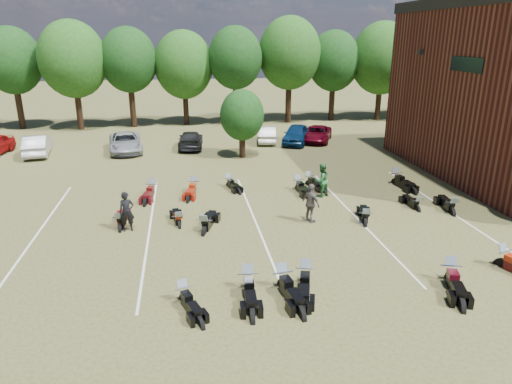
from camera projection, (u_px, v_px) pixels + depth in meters
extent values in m
plane|color=brown|center=(336.00, 245.00, 19.58)|extent=(160.00, 160.00, 0.00)
imported|color=#B6B7BB|center=(37.00, 145.00, 34.06)|extent=(2.31, 4.79, 1.51)
imported|color=gray|center=(125.00, 142.00, 35.08)|extent=(3.08, 5.45, 1.44)
imported|color=black|center=(191.00, 140.00, 36.27)|extent=(2.16, 4.67, 1.32)
imported|color=navy|center=(296.00, 134.00, 37.74)|extent=(3.49, 4.91, 1.55)
imported|color=beige|center=(267.00, 134.00, 38.21)|extent=(2.10, 4.25, 1.34)
imported|color=#5D0515|center=(317.00, 134.00, 38.52)|extent=(3.75, 5.04, 1.27)
imported|color=#3A3A3F|center=(428.00, 129.00, 40.09)|extent=(3.49, 5.39, 1.45)
imported|color=black|center=(127.00, 212.00, 20.70)|extent=(0.75, 0.56, 1.87)
imported|color=#266632|center=(322.00, 180.00, 25.16)|extent=(1.14, 1.04, 1.90)
imported|color=#564F4A|center=(311.00, 203.00, 21.66)|extent=(0.92, 1.22, 1.92)
cube|color=black|center=(421.00, 52.00, 29.74)|extent=(0.30, 0.40, 0.30)
cube|color=black|center=(466.00, 64.00, 25.25)|extent=(0.06, 3.00, 0.80)
cylinder|color=black|center=(23.00, 108.00, 42.84)|extent=(0.58, 0.58, 4.08)
ellipsoid|color=#1E4C19|center=(15.00, 61.00, 41.44)|extent=(6.00, 6.00, 6.90)
cylinder|color=black|center=(79.00, 107.00, 43.59)|extent=(0.58, 0.58, 4.08)
ellipsoid|color=#1E4C19|center=(73.00, 60.00, 42.19)|extent=(6.00, 6.00, 6.90)
cylinder|color=black|center=(132.00, 106.00, 44.34)|extent=(0.57, 0.58, 4.08)
ellipsoid|color=#1E4C19|center=(128.00, 60.00, 42.94)|extent=(6.00, 6.00, 6.90)
cylinder|color=black|center=(184.00, 105.00, 45.09)|extent=(0.57, 0.58, 4.08)
ellipsoid|color=#1E4C19|center=(182.00, 59.00, 43.69)|extent=(6.00, 6.00, 6.90)
cylinder|color=black|center=(235.00, 103.00, 45.84)|extent=(0.58, 0.58, 4.08)
ellipsoid|color=#1E4C19|center=(234.00, 59.00, 44.44)|extent=(6.00, 6.00, 6.90)
cylinder|color=black|center=(283.00, 102.00, 46.59)|extent=(0.57, 0.58, 4.08)
ellipsoid|color=#1E4C19|center=(284.00, 59.00, 45.19)|extent=(6.00, 6.00, 6.90)
cylinder|color=black|center=(330.00, 101.00, 47.34)|extent=(0.57, 0.58, 4.08)
ellipsoid|color=#1E4C19|center=(332.00, 58.00, 45.94)|extent=(6.00, 6.00, 6.90)
cylinder|color=black|center=(376.00, 100.00, 48.09)|extent=(0.57, 0.58, 4.08)
ellipsoid|color=#1E4C19|center=(379.00, 58.00, 46.69)|extent=(6.00, 6.00, 6.90)
cylinder|color=black|center=(420.00, 99.00, 48.84)|extent=(0.58, 0.58, 4.08)
ellipsoid|color=#1E4C19|center=(425.00, 58.00, 47.44)|extent=(6.00, 6.00, 6.90)
cylinder|color=black|center=(463.00, 98.00, 49.58)|extent=(0.58, 0.58, 4.08)
ellipsoid|color=#1E4C19|center=(469.00, 57.00, 48.19)|extent=(6.00, 6.00, 6.90)
cylinder|color=black|center=(242.00, 144.00, 33.44)|extent=(0.24, 0.24, 1.90)
sphere|color=#1E4C19|center=(242.00, 115.00, 32.74)|extent=(3.20, 3.20, 3.20)
cube|color=silver|center=(36.00, 236.00, 20.43)|extent=(0.10, 14.00, 0.01)
cube|color=silver|center=(150.00, 229.00, 21.18)|extent=(0.10, 14.00, 0.01)
cube|color=silver|center=(256.00, 222.00, 21.93)|extent=(0.10, 14.00, 0.01)
cube|color=silver|center=(355.00, 216.00, 22.67)|extent=(0.10, 14.00, 0.01)
cube|color=silver|center=(448.00, 210.00, 23.42)|extent=(0.10, 14.00, 0.01)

